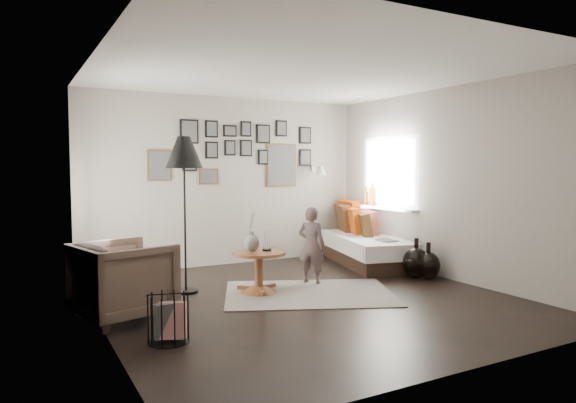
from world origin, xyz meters
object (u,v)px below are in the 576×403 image
vase (252,240)px  armchair (123,280)px  demijohn_large (416,263)px  child (312,245)px  daybed (363,244)px  pedestal_table (259,274)px  floor_lamp (184,158)px  magazine_basket (169,318)px  demijohn_small (428,265)px

vase → armchair: bearing=-169.1°
demijohn_large → child: 1.52m
daybed → armchair: size_ratio=2.42×
vase → child: bearing=6.8°
daybed → demijohn_large: daybed is taller
pedestal_table → demijohn_large: bearing=-7.0°
daybed → armchair: 4.08m
floor_lamp → magazine_basket: bearing=-112.1°
armchair → pedestal_table: bearing=-95.0°
demijohn_small → floor_lamp: bearing=164.8°
pedestal_table → demijohn_small: (2.36, -0.40, -0.05)m
vase → child: child is taller
vase → daybed: (2.34, 0.92, -0.35)m
demijohn_small → armchair: bearing=178.3°
floor_lamp → pedestal_table: bearing=-30.3°
demijohn_large → demijohn_small: demijohn_large is taller
demijohn_large → magazine_basket: bearing=-166.2°
floor_lamp → demijohn_small: bearing=-15.2°
armchair → magazine_basket: bearing=178.1°
magazine_basket → demijohn_small: demijohn_small is taller
child → demijohn_small: bearing=-144.9°
pedestal_table → demijohn_large: demijohn_large is taller
demijohn_small → vase: bearing=170.3°
pedestal_table → child: (0.82, 0.13, 0.27)m
armchair → child: (2.46, 0.41, 0.11)m
vase → daybed: 2.53m
daybed → demijohn_large: size_ratio=3.78×
child → pedestal_table: bearing=62.8°
pedestal_table → demijohn_small: bearing=-9.6°
floor_lamp → child: size_ratio=1.87×
magazine_basket → child: size_ratio=0.42×
armchair → floor_lamp: size_ratio=0.46×
armchair → demijohn_small: size_ratio=1.72×
armchair → child: 2.50m
demijohn_large → demijohn_small: 0.16m
demijohn_small → child: child is taller
vase → child: 0.92m
pedestal_table → floor_lamp: 1.65m
daybed → magazine_basket: bearing=-136.1°
pedestal_table → floor_lamp: floor_lamp is taller
daybed → magazine_basket: size_ratio=4.90×
armchair → floor_lamp: bearing=-64.7°
magazine_basket → demijohn_small: (3.79, 0.79, -0.02)m
vase → demijohn_small: 2.52m
daybed → demijohn_small: bearing=-71.6°
daybed → armchair: (-3.90, -1.22, 0.08)m
armchair → demijohn_large: size_ratio=1.56×
armchair → demijohn_large: armchair is taller
vase → child: (0.90, 0.11, -0.15)m
pedestal_table → daybed: daybed is taller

